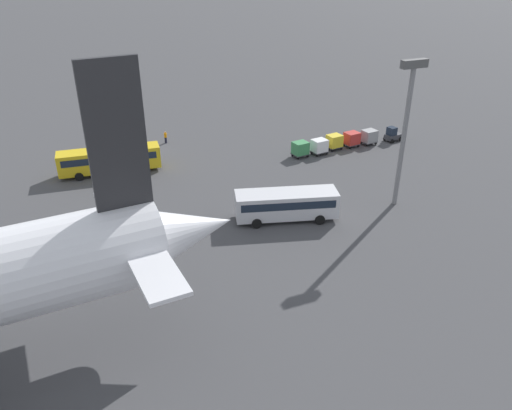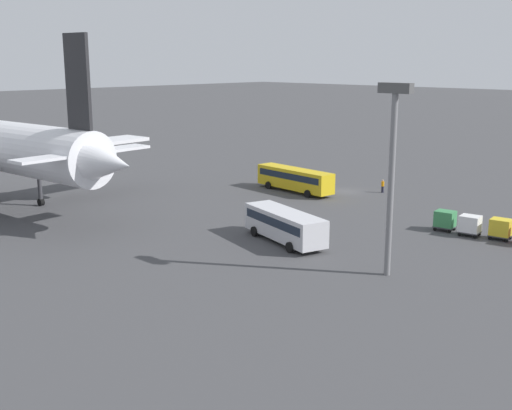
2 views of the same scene
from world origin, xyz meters
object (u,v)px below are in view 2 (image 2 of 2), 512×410
Objects in this scene: shuttle_bus_far at (285,224)px; cargo_cart_white at (470,224)px; worker_person at (383,186)px; shuttle_bus_near at (295,178)px; cargo_cart_yellow at (501,228)px; cargo_cart_green at (445,219)px; airplane at (1,147)px.

cargo_cart_white is (-11.77, -14.40, -0.62)m from shuttle_bus_far.
shuttle_bus_near is at bearing 41.47° from worker_person.
shuttle_bus_near reaches higher than shuttle_bus_far.
cargo_cart_yellow and cargo_cart_white have the same top height.
worker_person is 0.79× the size of cargo_cart_white.
shuttle_bus_near is at bearing -9.37° from cargo_cart_white.
shuttle_bus_far is at bearing 58.25° from cargo_cart_green.
airplane is 47.34m from worker_person.
cargo_cart_green is (5.54, 0.65, 0.00)m from cargo_cart_yellow.
shuttle_bus_far reaches higher than worker_person.
worker_person is at bearing -37.98° from cargo_cart_green.
airplane is at bearing 56.26° from worker_person.
shuttle_bus_near is 5.55× the size of cargo_cart_white.
airplane is 3.72× the size of shuttle_bus_near.
shuttle_bus_near is at bearing -123.68° from airplane.
worker_person is 19.38m from cargo_cart_green.
cargo_cart_yellow is (-20.81, 11.27, 0.32)m from worker_person.
shuttle_bus_far is 17.11m from cargo_cart_green.
worker_person is (-26.04, -38.99, -6.52)m from airplane.
worker_person is at bearing -61.10° from shuttle_bus_far.
shuttle_bus_far is 18.61m from cargo_cart_white.
shuttle_bus_far is 21.04m from cargo_cart_yellow.
shuttle_bus_near reaches higher than cargo_cart_green.
shuttle_bus_far is at bearing 133.80° from shuttle_bus_near.
cargo_cart_yellow is at bearing -173.29° from cargo_cart_green.
shuttle_bus_near is (-17.38, -31.33, -5.53)m from airplane.
airplane is 54.80m from cargo_cart_yellow.
airplane reaches higher than shuttle_bus_near.
cargo_cart_white is (-18.04, 12.07, 0.32)m from worker_person.
cargo_cart_yellow is at bearing 178.36° from shuttle_bus_near.
airplane is at bearing 31.41° from cargo_cart_white.
shuttle_bus_far is (-32.31, -12.53, -5.57)m from airplane.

